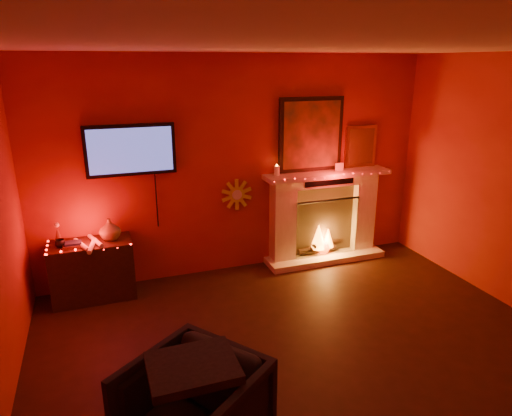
{
  "coord_description": "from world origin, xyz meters",
  "views": [
    {
      "loc": [
        -1.68,
        -2.8,
        2.59
      ],
      "look_at": [
        -0.07,
        1.7,
        1.06
      ],
      "focal_mm": 32.0,
      "sensor_mm": 36.0,
      "label": 1
    }
  ],
  "objects_px": {
    "console_table": "(93,268)",
    "sunburst_clock": "(237,195)",
    "armchair": "(194,414)",
    "tv": "(131,150)",
    "fireplace": "(324,208)"
  },
  "relations": [
    {
      "from": "console_table",
      "to": "sunburst_clock",
      "type": "bearing_deg",
      "value": 7.05
    },
    {
      "from": "console_table",
      "to": "armchair",
      "type": "xyz_separation_m",
      "value": [
        0.59,
        -2.61,
        0.0
      ]
    },
    {
      "from": "tv",
      "to": "armchair",
      "type": "xyz_separation_m",
      "value": [
        0.05,
        -2.8,
        -1.27
      ]
    },
    {
      "from": "fireplace",
      "to": "console_table",
      "type": "distance_m",
      "value": 3.0
    },
    {
      "from": "sunburst_clock",
      "to": "tv",
      "type": "bearing_deg",
      "value": -178.76
    },
    {
      "from": "fireplace",
      "to": "tv",
      "type": "distance_m",
      "value": 2.61
    },
    {
      "from": "tv",
      "to": "fireplace",
      "type": "bearing_deg",
      "value": -1.5
    },
    {
      "from": "console_table",
      "to": "armchair",
      "type": "bearing_deg",
      "value": -77.32
    },
    {
      "from": "fireplace",
      "to": "console_table",
      "type": "bearing_deg",
      "value": -177.51
    },
    {
      "from": "tv",
      "to": "console_table",
      "type": "relative_size",
      "value": 1.34
    },
    {
      "from": "fireplace",
      "to": "sunburst_clock",
      "type": "relative_size",
      "value": 5.45
    },
    {
      "from": "armchair",
      "to": "tv",
      "type": "bearing_deg",
      "value": 144.44
    },
    {
      "from": "tv",
      "to": "armchair",
      "type": "bearing_deg",
      "value": -88.92
    },
    {
      "from": "tv",
      "to": "console_table",
      "type": "distance_m",
      "value": 1.4
    },
    {
      "from": "tv",
      "to": "sunburst_clock",
      "type": "height_order",
      "value": "tv"
    }
  ]
}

